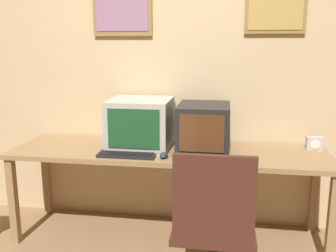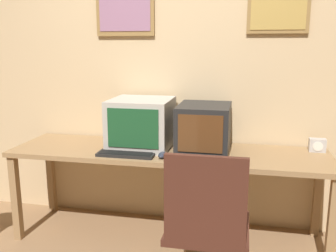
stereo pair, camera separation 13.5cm
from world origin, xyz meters
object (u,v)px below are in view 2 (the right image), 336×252
Objects in this scene: office_chair at (207,240)px; mouse_near_keyboard at (163,155)px; monitor_right at (204,128)px; monitor_left at (141,123)px; desk_clock at (317,145)px; keyboard_side at (206,159)px; keyboard_main at (126,154)px.

mouse_near_keyboard is at bearing 125.98° from office_chair.
monitor_right is 0.91m from office_chair.
monitor_left reaches higher than desk_clock.
keyboard_side is 3.83× the size of desk_clock.
keyboard_side is 0.88m from desk_clock.
office_chair is (0.64, -0.51, -0.32)m from keyboard_main.
desk_clock is at bearing 19.56° from mouse_near_keyboard.
mouse_near_keyboard is 0.11× the size of office_chair.
mouse_near_keyboard is (-0.26, -0.25, -0.15)m from monitor_right.
desk_clock is 0.12× the size of office_chair.
office_chair is at bearing -82.43° from keyboard_side.
monitor_left reaches higher than monitor_right.
monitor_right is 0.39m from mouse_near_keyboard.
desk_clock reaches higher than keyboard_side.
monitor_left is 0.62m from keyboard_side.
monitor_left is at bearing 127.81° from office_chair.
monitor_left is 1.09m from office_chair.
monitor_right is 3.91× the size of desk_clock.
mouse_near_keyboard is 0.91× the size of desk_clock.
keyboard_main is 0.87m from office_chair.
office_chair is at bearing -52.19° from monitor_left.
desk_clock is at bearing 9.45° from monitor_right.
desk_clock is (1.35, 0.39, 0.04)m from keyboard_main.
keyboard_main is 0.91× the size of keyboard_side.
keyboard_side is 4.23× the size of mouse_near_keyboard.
mouse_near_keyboard is at bearing -48.75° from monitor_left.
office_chair is (0.07, -0.50, -0.32)m from keyboard_side.
keyboard_main is 0.57m from keyboard_side.
office_chair reaches higher than desk_clock.
monitor_right reaches higher than keyboard_side.
mouse_near_keyboard is at bearing -160.44° from desk_clock.
keyboard_side is at bearing -2.93° from mouse_near_keyboard.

